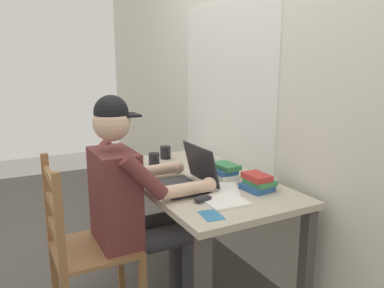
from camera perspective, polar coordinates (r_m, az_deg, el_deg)
ground_plane at (r=2.61m, az=0.72°, el=-19.92°), size 8.00×8.00×0.00m
back_wall at (r=2.46m, az=9.92°, el=9.87°), size 6.00×0.08×2.60m
desk at (r=2.35m, az=0.76°, el=-7.26°), size 1.35×0.73×0.70m
seated_person at (r=2.08m, az=-8.74°, el=-8.08°), size 0.50×0.60×1.23m
wooden_chair at (r=2.10m, az=-16.02°, el=-14.80°), size 0.42×0.42×0.93m
laptop at (r=2.13m, az=-0.70°, el=-5.08°), size 0.33×0.29×0.23m
computer_mouse at (r=1.92m, az=1.63°, el=-8.25°), size 0.06×0.10×0.03m
coffee_mug_white at (r=2.51m, az=1.49°, el=-2.57°), size 0.12×0.08×0.09m
coffee_mug_dark at (r=2.58m, az=-5.72°, el=-2.32°), size 0.11×0.07×0.09m
coffee_mug_spare at (r=2.76m, az=-4.02°, el=-1.30°), size 0.11×0.08×0.09m
book_stack_main at (r=2.11m, az=9.92°, el=-5.76°), size 0.17×0.16×0.09m
book_stack_side at (r=2.30m, az=5.00°, el=-4.09°), size 0.19×0.14×0.09m
paper_pile_near_laptop at (r=1.93m, az=4.00°, el=-8.60°), size 0.22×0.20×0.00m
paper_pile_back_corner at (r=1.93m, az=4.88°, el=-8.53°), size 0.22×0.21×0.01m
paper_pile_side at (r=2.11m, az=4.71°, el=-6.77°), size 0.27×0.25×0.01m
landscape_photo_print at (r=1.77m, az=2.93°, el=-10.70°), size 0.14×0.11×0.00m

